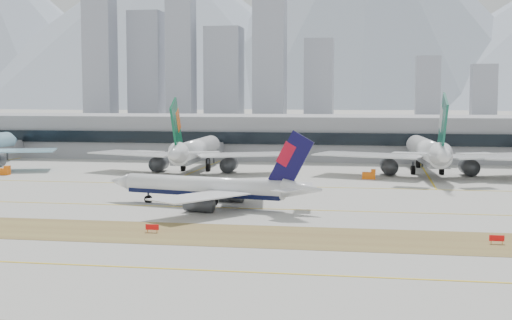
% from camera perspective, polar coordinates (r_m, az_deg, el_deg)
% --- Properties ---
extents(ground, '(3000.00, 3000.00, 0.00)m').
position_cam_1_polar(ground, '(145.14, -0.05, -3.60)').
color(ground, '#A7A59C').
rests_on(ground, ground).
extents(apron_markings, '(360.00, 122.22, 0.06)m').
position_cam_1_polar(apron_markings, '(93.38, -5.72, -8.54)').
color(apron_markings, brown).
rests_on(apron_markings, ground).
extents(taxiing_airliner, '(46.60, 39.87, 15.83)m').
position_cam_1_polar(taxiing_airliner, '(142.19, -3.56, -2.24)').
color(taxiing_airliner, white).
rests_on(taxiing_airliner, ground).
extents(widebody_eva, '(61.76, 60.33, 22.02)m').
position_cam_1_polar(widebody_eva, '(208.84, -4.93, 0.68)').
color(widebody_eva, white).
rests_on(widebody_eva, ground).
extents(widebody_cathay, '(65.03, 63.81, 23.24)m').
position_cam_1_polar(widebody_cathay, '(205.25, 13.62, 0.57)').
color(widebody_cathay, white).
rests_on(widebody_cathay, ground).
extents(terminal, '(280.00, 43.10, 15.00)m').
position_cam_1_polar(terminal, '(257.78, 4.27, 1.90)').
color(terminal, gray).
rests_on(terminal, ground).
extents(hold_sign_left, '(2.20, 0.15, 1.35)m').
position_cam_1_polar(hold_sign_left, '(117.01, -8.31, -5.34)').
color(hold_sign_left, red).
rests_on(hold_sign_left, ground).
extents(hold_sign_right, '(2.20, 0.15, 1.35)m').
position_cam_1_polar(hold_sign_right, '(112.84, 18.70, -5.95)').
color(hold_sign_right, red).
rests_on(hold_sign_right, ground).
extents(gse_a, '(3.55, 2.00, 2.60)m').
position_cam_1_polar(gse_a, '(211.52, -19.52, -0.85)').
color(gse_a, orange).
rests_on(gse_a, ground).
extents(gse_c, '(3.55, 2.00, 2.60)m').
position_cam_1_polar(gse_c, '(191.96, 9.06, -1.20)').
color(gse_c, orange).
rests_on(gse_c, ground).
extents(city_skyline, '(342.00, 49.80, 140.00)m').
position_cam_1_polar(city_skyline, '(609.70, -2.76, 7.76)').
color(city_skyline, '#8F94A3').
rests_on(city_skyline, ground).
extents(mountain_ridge, '(2830.00, 1120.00, 470.00)m').
position_cam_1_polar(mountain_ridge, '(1553.78, 10.14, 10.98)').
color(mountain_ridge, '#9EA8B7').
rests_on(mountain_ridge, ground).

